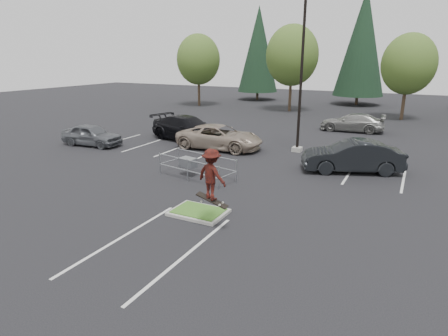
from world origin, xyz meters
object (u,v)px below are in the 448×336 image
at_px(light_pole, 301,82).
at_px(car_l_grey, 92,135).
at_px(conif_a, 258,50).
at_px(skateboarder, 212,175).
at_px(decid_c, 408,66).
at_px(car_l_tan, 220,137).
at_px(car_l_black, 186,128).
at_px(car_r_charc, 352,156).
at_px(conif_b, 362,42).
at_px(cart_corral, 190,163).
at_px(car_far_silver, 352,122).
at_px(decid_a, 198,61).
at_px(decid_b, 292,57).

xyz_separation_m(light_pole, car_l_grey, (-13.63, -5.00, -3.80)).
relative_size(conif_a, skateboarder, 6.09).
bearing_deg(car_l_grey, light_pole, -74.51).
distance_m(decid_c, car_l_tan, 22.62).
bearing_deg(car_l_black, car_r_charc, -87.23).
bearing_deg(conif_b, skateboarder, -88.34).
distance_m(conif_b, car_l_grey, 36.67).
distance_m(cart_corral, car_far_silver, 17.85).
bearing_deg(decid_a, skateboarder, -58.24).
relative_size(decid_b, car_far_silver, 1.85).
height_order(decid_b, skateboarder, decid_b).
xyz_separation_m(decid_b, car_l_tan, (1.51, -20.25, -5.22)).
bearing_deg(car_l_tan, skateboarder, -156.87).
distance_m(conif_b, skateboarder, 41.91).
bearing_deg(conif_a, decid_a, -111.91).
bearing_deg(car_l_black, decid_b, 8.50).
xyz_separation_m(light_pole, car_far_silver, (2.07, 9.06, -3.80)).
bearing_deg(car_l_black, light_pole, -72.17).
distance_m(light_pole, car_l_grey, 15.00).
height_order(car_l_tan, car_l_black, car_l_black).
bearing_deg(car_l_black, decid_a, 42.84).
bearing_deg(decid_a, decid_c, -0.48).
distance_m(conif_a, car_l_tan, 31.82).
distance_m(decid_a, car_far_silver, 22.96).
relative_size(conif_a, car_l_tan, 2.20).
distance_m(light_pole, conif_a, 31.63).
height_order(decid_b, car_l_tan, decid_b).
bearing_deg(cart_corral, decid_c, 81.63).
relative_size(conif_a, car_far_silver, 2.49).
distance_m(light_pole, cart_corral, 9.44).
xyz_separation_m(light_pole, decid_a, (-18.51, 18.03, 1.02)).
distance_m(car_l_tan, car_r_charc, 9.10).
xyz_separation_m(decid_b, car_far_silver, (8.58, -9.47, -5.28)).
xyz_separation_m(decid_c, car_r_charc, (-1.49, -20.92, -4.38)).
distance_m(light_pole, skateboarder, 13.24).
bearing_deg(car_l_tan, decid_c, -31.89).
relative_size(decid_c, car_l_tan, 1.42).
bearing_deg(car_l_grey, car_l_black, -53.39).
bearing_deg(car_far_silver, car_r_charc, 5.01).
xyz_separation_m(decid_b, conif_a, (-7.99, 9.47, 1.05)).
xyz_separation_m(cart_corral, car_r_charc, (7.46, 4.82, 0.14)).
relative_size(decid_b, skateboarder, 4.51).
relative_size(cart_corral, car_l_grey, 0.98).
bearing_deg(cart_corral, car_l_tan, 114.73).
bearing_deg(cart_corral, car_r_charc, 43.68).
relative_size(decid_c, cart_corral, 1.92).
xyz_separation_m(decid_b, car_l_grey, (-7.12, -23.53, -5.28)).
distance_m(decid_a, car_r_charc, 31.22).
distance_m(decid_c, skateboarder, 31.36).
xyz_separation_m(light_pole, car_r_charc, (4.00, -3.09, -3.68)).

